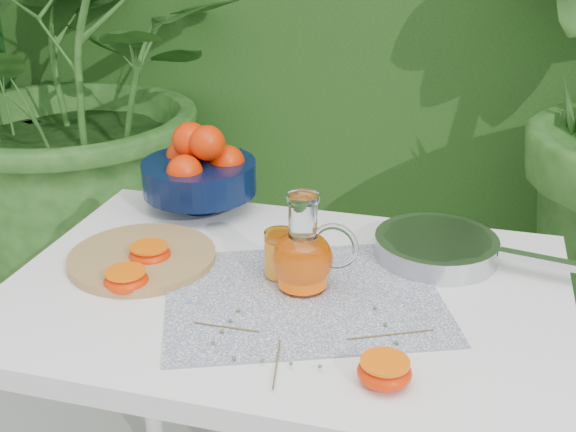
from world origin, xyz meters
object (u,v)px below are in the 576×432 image
(white_table, at_px, (285,325))
(juice_pitcher, at_px, (304,256))
(fruit_bowl, at_px, (200,170))
(saute_pan, at_px, (438,247))
(cutting_board, at_px, (142,258))

(white_table, xyz_separation_m, juice_pitcher, (0.03, -0.00, 0.15))
(fruit_bowl, bearing_deg, juice_pitcher, -43.62)
(juice_pitcher, relative_size, saute_pan, 0.41)
(white_table, distance_m, cutting_board, 0.30)
(cutting_board, bearing_deg, white_table, -3.56)
(cutting_board, relative_size, fruit_bowl, 1.00)
(cutting_board, xyz_separation_m, juice_pitcher, (0.32, -0.02, 0.06))
(juice_pitcher, bearing_deg, white_table, 179.05)
(cutting_board, relative_size, juice_pitcher, 1.57)
(fruit_bowl, xyz_separation_m, saute_pan, (0.53, -0.11, -0.07))
(white_table, relative_size, cutting_board, 3.56)
(white_table, height_order, cutting_board, cutting_board)
(white_table, relative_size, fruit_bowl, 3.55)
(saute_pan, bearing_deg, fruit_bowl, 168.29)
(juice_pitcher, distance_m, saute_pan, 0.29)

